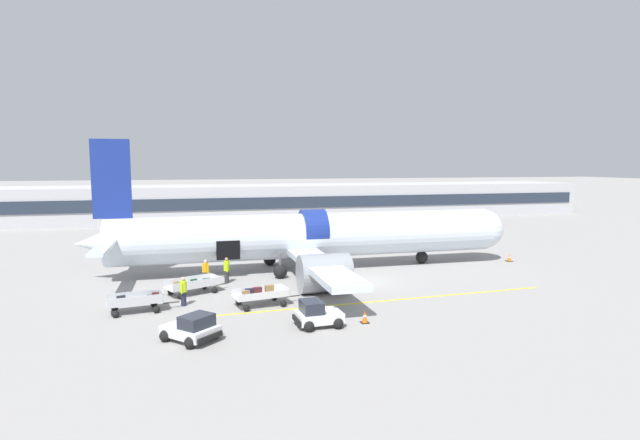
% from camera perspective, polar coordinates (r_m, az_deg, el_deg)
% --- Properties ---
extents(ground_plane, '(500.00, 500.00, 0.00)m').
position_cam_1_polar(ground_plane, '(35.89, 4.34, -7.11)').
color(ground_plane, gray).
extents(apron_marking_line, '(23.60, 1.21, 0.01)m').
position_cam_1_polar(apron_marking_line, '(31.15, 6.60, -9.23)').
color(apron_marking_line, yellow).
rests_on(apron_marking_line, ground_plane).
extents(terminal_strip, '(103.70, 11.97, 5.17)m').
position_cam_1_polar(terminal_strip, '(77.68, -6.25, 2.08)').
color(terminal_strip, '#B2B2B7').
rests_on(terminal_strip, ground_plane).
extents(airplane, '(34.51, 27.47, 10.15)m').
position_cam_1_polar(airplane, '(39.57, -1.48, -1.95)').
color(airplane, silver).
rests_on(airplane, ground_plane).
extents(baggage_tug_lead, '(2.48, 2.19, 1.35)m').
position_cam_1_polar(baggage_tug_lead, '(26.36, -0.36, -10.78)').
color(baggage_tug_lead, white).
rests_on(baggage_tug_lead, ground_plane).
extents(baggage_tug_mid, '(2.94, 3.01, 1.30)m').
position_cam_1_polar(baggage_tug_mid, '(25.03, -14.38, -11.95)').
color(baggage_tug_mid, silver).
rests_on(baggage_tug_mid, ground_plane).
extents(baggage_cart_loading, '(4.19, 2.75, 1.02)m').
position_cam_1_polar(baggage_cart_loading, '(33.67, -14.19, -7.30)').
color(baggage_cart_loading, silver).
rests_on(baggage_cart_loading, ground_plane).
extents(baggage_cart_queued, '(4.19, 2.33, 1.17)m').
position_cam_1_polar(baggage_cart_queued, '(30.15, -6.72, -8.60)').
color(baggage_cart_queued, silver).
rests_on(baggage_cart_queued, ground_plane).
extents(baggage_cart_empty, '(4.01, 2.05, 1.08)m').
position_cam_1_polar(baggage_cart_empty, '(30.53, -20.11, -8.85)').
color(baggage_cart_empty, '#B7BABF').
rests_on(baggage_cart_empty, ground_plane).
extents(ground_crew_loader_a, '(0.54, 0.54, 1.69)m').
position_cam_1_polar(ground_crew_loader_a, '(36.17, -12.94, -5.71)').
color(ground_crew_loader_a, '#2D2D33').
rests_on(ground_crew_loader_a, ground_plane).
extents(ground_crew_loader_b, '(0.45, 0.63, 1.83)m').
position_cam_1_polar(ground_crew_loader_b, '(36.01, -10.62, -5.59)').
color(ground_crew_loader_b, '#2D2D33').
rests_on(ground_crew_loader_b, ground_plane).
extents(ground_crew_driver, '(0.51, 0.60, 1.75)m').
position_cam_1_polar(ground_crew_driver, '(30.90, -15.35, -7.79)').
color(ground_crew_driver, '#1E2338').
rests_on(ground_crew_driver, ground_plane).
extents(safety_cone_nose, '(0.54, 0.54, 0.63)m').
position_cam_1_polar(safety_cone_nose, '(46.31, 20.81, -4.07)').
color(safety_cone_nose, black).
rests_on(safety_cone_nose, ground_plane).
extents(safety_cone_engine_left, '(0.44, 0.44, 0.68)m').
position_cam_1_polar(safety_cone_engine_left, '(27.00, 5.14, -10.98)').
color(safety_cone_engine_left, black).
rests_on(safety_cone_engine_left, ground_plane).
extents(safety_cone_wingtip, '(0.62, 0.62, 0.64)m').
position_cam_1_polar(safety_cone_wingtip, '(33.99, 4.41, -7.36)').
color(safety_cone_wingtip, black).
rests_on(safety_cone_wingtip, ground_plane).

